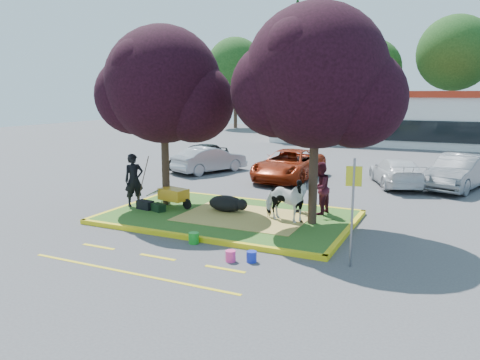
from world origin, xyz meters
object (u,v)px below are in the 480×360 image
at_px(bucket_green, 194,238).
at_px(bucket_pink, 231,256).
at_px(car_silver, 210,160).
at_px(bucket_blue, 252,257).
at_px(car_black, 200,156).
at_px(sign_post, 353,200).
at_px(cow, 285,201).
at_px(calf, 226,203).
at_px(handler, 134,180).
at_px(wheelbarrow, 174,195).

relative_size(bucket_green, bucket_pink, 1.12).
distance_m(bucket_green, car_silver, 12.24).
relative_size(bucket_blue, car_black, 0.07).
bearing_deg(sign_post, car_silver, 119.82).
xyz_separation_m(cow, calf, (-2.34, 0.39, -0.42)).
height_order(cow, bucket_pink, cow).
height_order(cow, calf, cow).
bearing_deg(car_black, sign_post, -43.85).
bearing_deg(car_silver, handler, 122.75).
xyz_separation_m(handler, bucket_green, (3.98, -2.46, -0.96)).
relative_size(handler, wheelbarrow, 1.04).
xyz_separation_m(bucket_blue, car_black, (-8.56, 12.24, 0.60)).
xyz_separation_m(calf, bucket_blue, (2.67, -3.85, -0.29)).
relative_size(cow, bucket_green, 5.18).
bearing_deg(handler, sign_post, -71.55).
distance_m(sign_post, car_black, 15.87).
xyz_separation_m(calf, bucket_pink, (2.17, -4.04, -0.29)).
height_order(handler, car_black, handler).
bearing_deg(car_silver, calf, 145.11).
bearing_deg(bucket_pink, calf, 118.18).
xyz_separation_m(car_black, car_silver, (0.99, -0.63, -0.04)).
bearing_deg(bucket_green, bucket_pink, -28.09).
distance_m(handler, bucket_pink, 6.57).
relative_size(bucket_pink, car_black, 0.07).
distance_m(sign_post, bucket_blue, 2.93).
bearing_deg(handler, bucket_pink, -86.65).
bearing_deg(sign_post, handler, 151.69).
xyz_separation_m(cow, car_black, (-8.23, 8.79, -0.11)).
bearing_deg(bucket_blue, car_silver, 123.13).
xyz_separation_m(bucket_pink, car_black, (-8.05, 12.43, 0.60)).
xyz_separation_m(bucket_green, bucket_pink, (1.60, -0.86, -0.02)).
height_order(car_black, car_silver, car_black).
relative_size(handler, car_black, 0.45).
xyz_separation_m(wheelbarrow, bucket_green, (2.53, -2.87, -0.47)).
height_order(cow, car_silver, cow).
distance_m(wheelbarrow, bucket_green, 3.86).
height_order(bucket_blue, car_black, car_black).
bearing_deg(handler, bucket_blue, -83.11).
xyz_separation_m(sign_post, bucket_green, (-4.47, -0.10, -1.54)).
relative_size(cow, bucket_pink, 5.79).
height_order(cow, bucket_blue, cow).
bearing_deg(car_black, bucket_green, -58.29).
xyz_separation_m(calf, car_silver, (-4.90, 7.76, 0.26)).
distance_m(calf, wheelbarrow, 2.00).
xyz_separation_m(cow, handler, (-5.76, -0.33, 0.27)).
bearing_deg(wheelbarrow, handler, -152.02).
bearing_deg(wheelbarrow, car_silver, 122.31).
height_order(bucket_pink, bucket_blue, bucket_pink).
height_order(handler, sign_post, sign_post).
height_order(sign_post, bucket_blue, sign_post).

